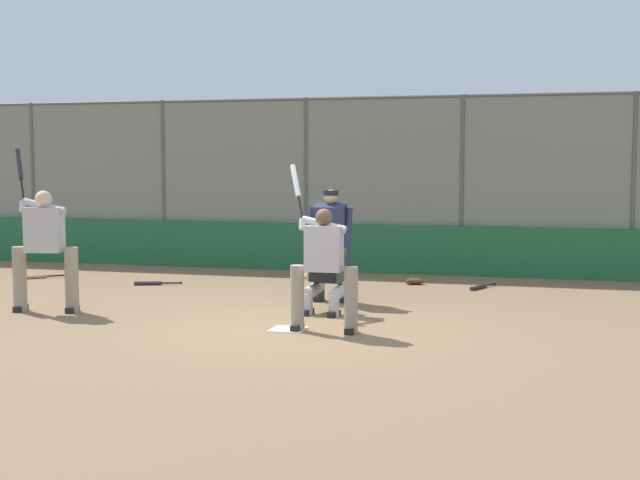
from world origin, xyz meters
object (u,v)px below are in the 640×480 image
object	(u,v)px
umpire_home	(331,242)
catcher_behind_plate	(325,271)
spare_bat_near_backstop	(152,283)
fielding_glove_on_dirt	(414,281)
batter_on_deck	(44,246)
spare_bat_by_padding	(36,277)
spare_bat_third_base_side	(480,287)
batter_at_plate	(323,265)

from	to	relation	value
umpire_home	catcher_behind_plate	bearing A→B (deg)	97.55
spare_bat_near_backstop	fielding_glove_on_dirt	world-z (taller)	fielding_glove_on_dirt
spare_bat_near_backstop	batter_on_deck	bearing A→B (deg)	64.93
spare_bat_near_backstop	spare_bat_by_padding	distance (m)	2.39
spare_bat_by_padding	spare_bat_third_base_side	distance (m)	7.87
umpire_home	batter_on_deck	distance (m)	4.12
batter_on_deck	spare_bat_near_backstop	xyz separation A→B (m)	(-0.25, -2.83, -0.90)
batter_at_plate	batter_on_deck	world-z (taller)	batter_on_deck
spare_bat_third_base_side	fielding_glove_on_dirt	xyz separation A→B (m)	(1.14, -0.26, 0.02)
batter_at_plate	batter_on_deck	xyz separation A→B (m)	(4.15, -0.41, 0.10)
umpire_home	spare_bat_third_base_side	world-z (taller)	umpire_home
catcher_behind_plate	fielding_glove_on_dirt	size ratio (longest dim) A/B	3.74
spare_bat_third_base_side	fielding_glove_on_dirt	world-z (taller)	fielding_glove_on_dirt
spare_bat_by_padding	catcher_behind_plate	bearing A→B (deg)	116.84
catcher_behind_plate	umpire_home	world-z (taller)	umpire_home
spare_bat_near_backstop	spare_bat_third_base_side	world-z (taller)	same
fielding_glove_on_dirt	batter_at_plate	bearing A→B (deg)	84.76
catcher_behind_plate	spare_bat_by_padding	size ratio (longest dim) A/B	1.70
batter_at_plate	fielding_glove_on_dirt	world-z (taller)	batter_at_plate
batter_at_plate	spare_bat_by_padding	size ratio (longest dim) A/B	3.05
batter_at_plate	batter_on_deck	bearing A→B (deg)	-6.19
umpire_home	spare_bat_third_base_side	bearing A→B (deg)	-139.07
spare_bat_near_backstop	spare_bat_by_padding	xyz separation A→B (m)	(2.38, -0.22, 0.00)
catcher_behind_plate	spare_bat_near_backstop	xyz separation A→B (m)	(3.59, -1.99, -0.56)
catcher_behind_plate	spare_bat_third_base_side	distance (m)	3.58
batter_at_plate	spare_bat_by_padding	world-z (taller)	batter_at_plate
umpire_home	spare_bat_by_padding	distance (m)	5.96
batter_on_deck	spare_bat_third_base_side	world-z (taller)	batter_on_deck
umpire_home	fielding_glove_on_dirt	size ratio (longest dim) A/B	5.47
catcher_behind_plate	umpire_home	bearing A→B (deg)	-71.95
spare_bat_by_padding	fielding_glove_on_dirt	xyz separation A→B (m)	(-6.69, -1.05, 0.02)
batter_on_deck	fielding_glove_on_dirt	world-z (taller)	batter_on_deck
spare_bat_by_padding	umpire_home	bearing A→B (deg)	125.81
spare_bat_near_backstop	fielding_glove_on_dirt	size ratio (longest dim) A/B	2.51
spare_bat_near_backstop	spare_bat_third_base_side	xyz separation A→B (m)	(-5.45, -1.02, 0.00)
batter_on_deck	umpire_home	bearing A→B (deg)	-161.03
batter_at_plate	umpire_home	size ratio (longest dim) A/B	1.23
batter_at_plate	batter_on_deck	distance (m)	4.17
spare_bat_near_backstop	spare_bat_by_padding	size ratio (longest dim) A/B	1.14
umpire_home	spare_bat_near_backstop	bearing A→B (deg)	-18.03
catcher_behind_plate	spare_bat_near_backstop	world-z (taller)	catcher_behind_plate
spare_bat_near_backstop	umpire_home	bearing A→B (deg)	144.64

